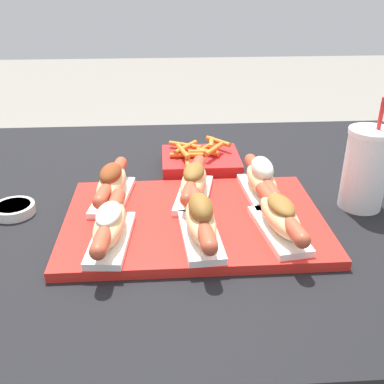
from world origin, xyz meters
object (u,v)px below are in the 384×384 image
hot_dog_0 (110,225)px  hot_dog_1 (201,220)px  serving_tray (193,220)px  drink_cup (365,169)px  hot_dog_2 (280,216)px  hot_dog_5 (261,179)px  fries_basket (200,161)px  sauce_bowl (14,209)px  hot_dog_4 (194,182)px  hot_dog_3 (112,184)px

hot_dog_0 → hot_dog_1: 0.15m
serving_tray → drink_cup: size_ratio=2.14×
hot_dog_1 → hot_dog_2: 0.14m
hot_dog_5 → fries_basket: size_ratio=1.14×
hot_dog_1 → sauce_bowl: 0.38m
serving_tray → hot_dog_4: size_ratio=2.34×
fries_basket → hot_dog_4: bearing=-98.9°
serving_tray → sauce_bowl: (-0.34, 0.06, 0.00)m
serving_tray → hot_dog_0: 0.17m
sauce_bowl → fries_basket: (0.38, 0.19, 0.01)m
hot_dog_4 → sauce_bowl: (-0.35, -0.01, -0.04)m
hot_dog_3 → hot_dog_1: bearing=-43.8°
hot_dog_3 → hot_dog_4: (0.16, -0.00, -0.00)m
hot_dog_3 → hot_dog_5: 0.30m
hot_dog_1 → fries_basket: 0.34m
hot_dog_5 → hot_dog_4: bearing=179.7°
hot_dog_2 → sauce_bowl: bearing=164.8°
hot_dog_0 → hot_dog_2: same height
hot_dog_1 → hot_dog_3: (-0.16, 0.15, -0.00)m
hot_dog_0 → hot_dog_3: size_ratio=1.00×
hot_dog_0 → hot_dog_4: hot_dog_4 is taller
serving_tray → fries_basket: size_ratio=2.63×
hot_dog_3 → fries_basket: bearing=43.6°
drink_cup → fries_basket: drink_cup is taller
hot_dog_3 → sauce_bowl: size_ratio=2.56×
hot_dog_4 → sauce_bowl: size_ratio=2.53×
hot_dog_0 → hot_dog_2: (0.29, 0.01, 0.00)m
serving_tray → hot_dog_3: (-0.15, 0.08, 0.04)m
serving_tray → hot_dog_3: bearing=153.2°
hot_dog_3 → hot_dog_4: 0.16m
drink_cup → fries_basket: 0.37m
serving_tray → hot_dog_5: hot_dog_5 is taller
serving_tray → hot_dog_2: (0.14, -0.07, 0.04)m
hot_dog_2 → drink_cup: drink_cup is taller
hot_dog_0 → hot_dog_2: size_ratio=1.00×
serving_tray → drink_cup: bearing=8.5°
hot_dog_2 → fries_basket: bearing=108.4°
sauce_bowl → drink_cup: bearing=-1.1°
drink_cup → hot_dog_1: bearing=-158.8°
hot_dog_3 → sauce_bowl: hot_dog_3 is taller
hot_dog_1 → fries_basket: size_ratio=1.14×
hot_dog_2 → sauce_bowl: (-0.49, 0.13, -0.04)m
hot_dog_2 → hot_dog_3: (-0.30, 0.15, 0.00)m
hot_dog_2 → hot_dog_0: bearing=-178.1°
hot_dog_0 → hot_dog_1: hot_dog_1 is taller
hot_dog_5 → hot_dog_2: bearing=-89.1°
hot_dog_1 → hot_dog_0: bearing=-179.8°
serving_tray → hot_dog_5: size_ratio=2.30×
serving_tray → hot_dog_3: 0.18m
serving_tray → drink_cup: (0.34, 0.05, 0.07)m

